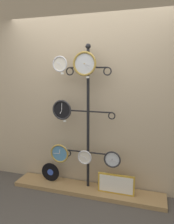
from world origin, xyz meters
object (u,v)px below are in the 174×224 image
clock_bottom_left (60,153)px  vinyl_record (50,172)px  clock_bottom_center (85,157)px  display_stand (88,137)px  clock_middle_left (62,110)px  clock_bottom_right (112,159)px  picture_frame (116,184)px  clock_top_center (85,64)px  clock_top_left (60,64)px

clock_bottom_left → vinyl_record: size_ratio=0.96×
clock_bottom_center → vinyl_record: size_ratio=0.71×
display_stand → clock_bottom_center: 0.29m
clock_middle_left → clock_bottom_right: size_ratio=1.21×
picture_frame → display_stand: bearing=168.0°
vinyl_record → clock_middle_left: bearing=-12.8°
clock_bottom_left → clock_top_center: bearing=1.7°
clock_top_center → clock_bottom_center: bearing=109.1°
clock_bottom_left → clock_bottom_center: (0.38, 0.03, -0.02)m
clock_middle_left → clock_bottom_center: (0.33, 0.01, -0.66)m
vinyl_record → clock_bottom_right: bearing=-3.7°
clock_bottom_left → clock_bottom_center: 0.38m
clock_bottom_left → clock_bottom_right: size_ratio=1.20×
clock_top_left → clock_bottom_center: (0.34, 0.01, -1.29)m
display_stand → clock_bottom_left: bearing=-165.5°
display_stand → clock_bottom_left: size_ratio=7.45×
clock_top_center → clock_middle_left: (-0.33, 0.00, -0.63)m
clock_top_left → clock_middle_left: clock_top_left is taller
picture_frame → clock_bottom_center: bearing=178.4°
clock_top_center → vinyl_record: size_ratio=1.10×
vinyl_record → clock_top_center: bearing=-5.6°
clock_bottom_center → picture_frame: (0.45, -0.01, -0.33)m
clock_top_center → vinyl_record: (-0.57, 0.06, -1.61)m
clock_bottom_left → vinyl_record: bearing=160.7°
clock_top_center → clock_top_left: bearing=179.6°
clock_bottom_right → clock_bottom_center: bearing=177.0°
clock_top_left → vinyl_record: size_ratio=0.74×
clock_bottom_left → picture_frame: (0.83, 0.01, -0.35)m
clock_top_left → clock_bottom_center: size_ratio=1.05×
clock_top_left → clock_bottom_right: clock_top_left is taller
clock_top_center → clock_bottom_left: bearing=-178.3°
clock_bottom_right → clock_top_left: bearing=179.3°
picture_frame → clock_bottom_right: bearing=-172.2°
vinyl_record → clock_top_left: bearing=-13.6°
clock_middle_left → clock_bottom_left: clock_middle_left is taller
clock_bottom_center → clock_middle_left: bearing=-177.9°
display_stand → clock_top_center: display_stand is taller
clock_middle_left → vinyl_record: (-0.24, 0.05, -0.99)m
clock_bottom_left → display_stand: bearing=14.5°
clock_top_left → picture_frame: (0.80, -0.00, -1.62)m
display_stand → clock_bottom_right: 0.46m
clock_top_left → clock_bottom_left: bearing=-157.4°
clock_bottom_center → clock_bottom_right: 0.40m
clock_middle_left → clock_bottom_center: clock_middle_left is taller
display_stand → clock_bottom_right: display_stand is taller
clock_top_center → clock_bottom_right: 1.32m
display_stand → clock_bottom_right: (0.37, -0.10, -0.25)m
clock_bottom_center → clock_bottom_right: size_ratio=0.88×
clock_bottom_right → display_stand: bearing=165.1°
clock_top_center → display_stand: bearing=77.9°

